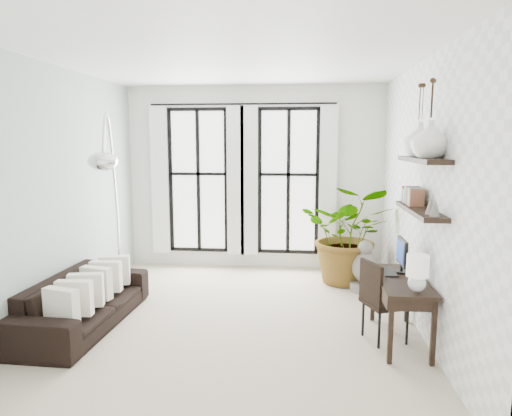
# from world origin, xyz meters

# --- Properties ---
(floor) EXTENTS (5.00, 5.00, 0.00)m
(floor) POSITION_xyz_m (0.00, 0.00, 0.00)
(floor) COLOR #C5B49C
(floor) RESTS_ON ground
(ceiling) EXTENTS (5.00, 5.00, 0.00)m
(ceiling) POSITION_xyz_m (0.00, 0.00, 3.20)
(ceiling) COLOR white
(ceiling) RESTS_ON wall_back
(wall_left) EXTENTS (0.00, 5.00, 5.00)m
(wall_left) POSITION_xyz_m (-2.25, 0.00, 1.60)
(wall_left) COLOR #9EB0AA
(wall_left) RESTS_ON floor
(wall_right) EXTENTS (0.00, 5.00, 5.00)m
(wall_right) POSITION_xyz_m (2.25, 0.00, 1.60)
(wall_right) COLOR white
(wall_right) RESTS_ON floor
(wall_back) EXTENTS (4.50, 0.00, 4.50)m
(wall_back) POSITION_xyz_m (0.00, 2.50, 1.60)
(wall_back) COLOR white
(wall_back) RESTS_ON floor
(windows) EXTENTS (3.26, 0.13, 2.65)m
(windows) POSITION_xyz_m (-0.20, 2.43, 1.56)
(windows) COLOR white
(windows) RESTS_ON wall_back
(wall_shelves) EXTENTS (0.25, 1.30, 0.60)m
(wall_shelves) POSITION_xyz_m (2.11, -0.41, 1.73)
(wall_shelves) COLOR black
(wall_shelves) RESTS_ON wall_right
(sofa) EXTENTS (0.90, 2.16, 0.62)m
(sofa) POSITION_xyz_m (-1.80, -0.38, 0.31)
(sofa) COLOR black
(sofa) RESTS_ON floor
(throw_pillows) EXTENTS (0.40, 1.52, 0.40)m
(throw_pillows) POSITION_xyz_m (-1.70, -0.38, 0.50)
(throw_pillows) COLOR white
(throw_pillows) RESTS_ON sofa
(plant) EXTENTS (1.66, 1.52, 1.58)m
(plant) POSITION_xyz_m (1.59, 1.69, 0.79)
(plant) COLOR #2D7228
(plant) RESTS_ON floor
(desk) EXTENTS (0.52, 1.24, 1.12)m
(desk) POSITION_xyz_m (1.95, -0.51, 0.69)
(desk) COLOR black
(desk) RESTS_ON floor
(desk_chair) EXTENTS (0.57, 0.57, 0.93)m
(desk_chair) POSITION_xyz_m (1.71, -0.47, 0.53)
(desk_chair) COLOR black
(desk_chair) RESTS_ON floor
(arc_lamp) EXTENTS (0.77, 1.67, 2.61)m
(arc_lamp) POSITION_xyz_m (-1.70, 0.31, 2.01)
(arc_lamp) COLOR silver
(arc_lamp) RESTS_ON floor
(buddha) EXTENTS (0.43, 0.43, 0.77)m
(buddha) POSITION_xyz_m (1.80, 1.31, 0.33)
(buddha) COLOR gray
(buddha) RESTS_ON floor
(vase_a) EXTENTS (0.37, 0.37, 0.38)m
(vase_a) POSITION_xyz_m (2.11, -0.70, 2.27)
(vase_a) COLOR white
(vase_a) RESTS_ON shelf_upper
(vase_b) EXTENTS (0.37, 0.37, 0.38)m
(vase_b) POSITION_xyz_m (2.11, -0.30, 2.27)
(vase_b) COLOR white
(vase_b) RESTS_ON shelf_upper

